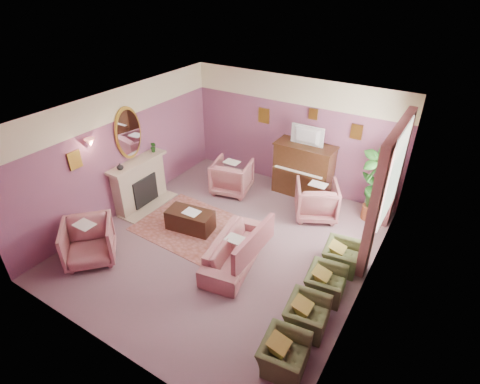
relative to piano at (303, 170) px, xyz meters
The scene contains 48 objects.
floor 2.80m from the piano, 100.57° to the right, with size 5.50×6.00×0.01m, color slate.
ceiling 3.47m from the piano, 100.57° to the right, with size 5.50×6.00×0.01m, color white.
wall_back 0.96m from the piano, 147.38° to the left, with size 5.50×0.02×2.80m, color #70446C.
wall_front 5.75m from the piano, 95.03° to the right, with size 5.50×0.02×2.80m, color #70446C.
wall_left 4.28m from the piano, 140.49° to the right, with size 0.02×6.00×2.80m, color #70446C.
wall_right 3.58m from the piano, 49.98° to the right, with size 0.02×6.00×2.80m, color #70446C.
picture_rail_band 1.92m from the piano, 148.20° to the left, with size 5.50×0.01×0.65m, color #FAF4C3.
stripe_panel 2.66m from the piano, 31.69° to the right, with size 0.01×3.00×2.15m, color #AEC49C.
fireplace_surround 3.96m from the piano, 141.25° to the right, with size 0.30×1.40×1.10m, color #C0AC8D.
fireplace_inset 3.89m from the piano, 140.33° to the right, with size 0.18×0.72×0.68m, color black.
fire_ember 3.88m from the piano, 139.95° to the right, with size 0.06×0.54×0.10m, color #FF511A.
mantel_shelf 3.97m from the piano, 140.98° to the right, with size 0.40×1.55×0.07m, color #C0AC8D.
hearth 3.86m from the piano, 139.37° to the right, with size 0.55×1.50×0.02m, color #C0AC8D.
mirror_frame 4.21m from the piano, 142.22° to the right, with size 0.04×0.72×1.20m, color #B8912F.
mirror_glass 4.19m from the piano, 142.01° to the right, with size 0.01×0.60×1.06m, color white.
sconce_shade 4.90m from the piano, 131.47° to the right, with size 0.20×0.20×0.16m, color #FF8270.
piano is the anchor object (origin of this frame).
piano_keyshelf 0.36m from the piano, 90.00° to the right, with size 1.30×0.12×0.06m, color #412413.
piano_keys 0.37m from the piano, 90.00° to the right, with size 1.20×0.08×0.02m, color white.
piano_top 0.66m from the piano, ahead, with size 1.45×0.65×0.04m, color #412413.
television 0.95m from the piano, 90.00° to the right, with size 0.80×0.12×0.48m, color black.
print_back_left 1.71m from the piano, 167.85° to the left, with size 0.30×0.03×0.38m, color #B8912F.
print_back_right 1.57m from the piano, 14.93° to the left, with size 0.26×0.03×0.34m, color #B8912F.
print_back_mid 1.38m from the piano, 90.00° to the left, with size 0.22×0.03×0.26m, color #B8912F.
print_left_wall 5.15m from the piano, 129.60° to the right, with size 0.03×0.28×0.36m, color #B8912F.
window_blind 2.69m from the piano, 27.19° to the right, with size 0.03×1.40×1.80m, color silver.
curtain_left 3.02m from the piano, 44.04° to the right, with size 0.16×0.34×2.60m, color #9F525A.
curtain_right 2.23m from the piano, ahead, with size 0.16×0.34×2.60m, color #9F525A.
pelmet 3.07m from the piano, 28.06° to the right, with size 0.16×2.20×0.16m, color #9F525A.
mantel_plant 3.67m from the piano, 147.67° to the right, with size 0.16×0.16×0.28m, color #1C5017.
mantel_vase 4.30m from the piano, 135.67° to the right, with size 0.16×0.16×0.16m, color #FAF4C3.
area_rug 3.01m from the piano, 117.45° to the right, with size 2.50×1.80×0.01m, color #9D584F.
coffee_table 3.07m from the piano, 118.33° to the right, with size 1.00×0.50×0.45m, color black.
table_paper 3.03m from the piano, 117.49° to the right, with size 0.35×0.28×0.01m, color white.
sofa 3.06m from the piano, 90.84° to the right, with size 0.63×1.88×0.76m, color #AF6C6B.
sofa_throw 3.07m from the piano, 83.36° to the right, with size 0.10×1.43×0.52m, color #9F525A.
floral_armchair_left 1.78m from the piano, 151.20° to the right, with size 0.89×0.89×0.93m, color #AF6C6B.
floral_armchair_right 1.04m from the piano, 49.00° to the right, with size 0.89×0.89×0.93m, color #AF6C6B.
floral_armchair_front 5.12m from the piano, 118.88° to the right, with size 0.89×0.89×0.93m, color #AF6C6B.
olive_chair_a 4.90m from the piano, 69.32° to the right, with size 0.51×0.73×0.63m, color #525C33.
olive_chair_b 4.14m from the piano, 65.30° to the right, with size 0.51×0.73×0.63m, color #525C33.
olive_chair_c 3.42m from the piano, 59.51° to the right, with size 0.51×0.73×0.63m, color #525C33.
olive_chair_d 2.75m from the piano, 50.74° to the right, with size 0.51×0.73×0.63m, color #525C33.
side_table 1.87m from the piano, ahead, with size 0.52×0.52×0.70m, color silver.
side_plant_big 1.85m from the piano, ahead, with size 0.30×0.30×0.34m, color #1C5017.
side_plant_small 1.98m from the piano, ahead, with size 0.16×0.16×0.28m, color #1C5017.
palm_pot 1.84m from the piano, ahead, with size 0.34×0.34×0.34m, color brown.
palm_plant 1.82m from the piano, ahead, with size 0.76×0.76×1.44m, color #1C5017.
Camera 1 is at (3.46, -5.07, 4.94)m, focal length 28.00 mm.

